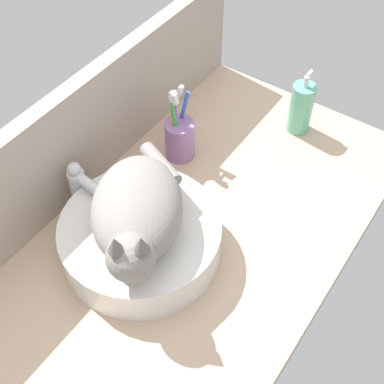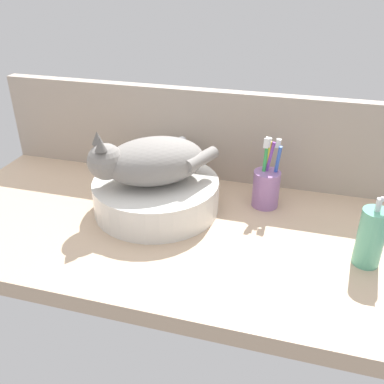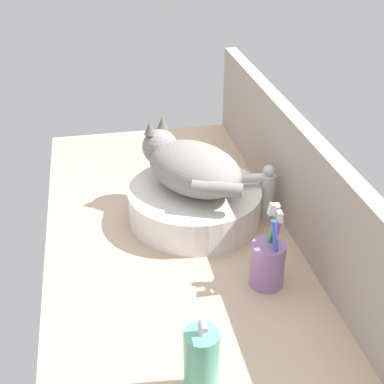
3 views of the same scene
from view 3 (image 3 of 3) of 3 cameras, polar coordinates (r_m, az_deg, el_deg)
ground_plane at (r=128.58cm, az=-1.89°, el=-4.66°), size 116.78×59.74×4.00cm
backsplash_panel at (r=127.39cm, az=10.56°, el=2.35°), size 116.78×3.60×26.00cm
sink_basin at (r=129.01cm, az=0.27°, el=-1.25°), size 31.99×31.99×8.27cm
cat at (r=124.88cm, az=-0.19°, el=2.83°), size 30.23×28.10×14.00cm
faucet at (r=129.97cm, az=7.56°, el=0.35°), size 3.80×11.86×13.60cm
soap_dispenser at (r=87.54cm, az=1.00°, el=-17.81°), size 5.61×5.61×16.37cm
toothbrush_cup at (r=109.24cm, az=8.11°, el=-7.38°), size 6.96×6.96×18.71cm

